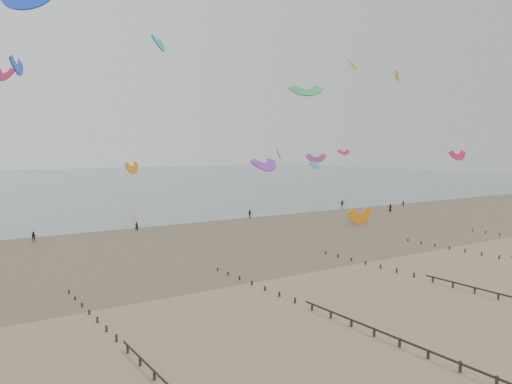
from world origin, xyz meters
TOP-DOWN VIEW (x-y plane):
  - ground at (0.00, 0.00)m, footprint 500.00×500.00m
  - sea_and_shore at (-4.08, 34.40)m, footprint 500.00×665.00m
  - kitesurfer_lead at (-11.86, 46.63)m, footprint 0.79×0.71m
  - kitesurfers at (21.84, 48.27)m, footprint 104.32×14.89m
  - grounded_kite at (29.79, 30.56)m, footprint 6.90×5.67m
  - kites_airborne at (-17.20, 90.61)m, footprint 240.14×102.54m

SIDE VIEW (x-z plane):
  - ground at x=0.00m, z-range 0.00..0.00m
  - grounded_kite at x=29.79m, z-range -1.75..1.75m
  - sea_and_shore at x=-4.08m, z-range -0.01..0.02m
  - kitesurfers at x=21.84m, z-range -0.06..1.79m
  - kitesurfer_lead at x=-11.86m, z-range 0.00..1.80m
  - kites_airborne at x=-17.20m, z-range 0.64..41.07m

